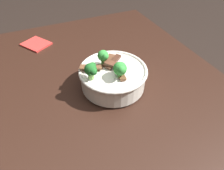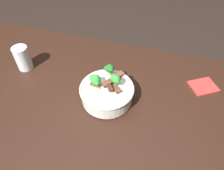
# 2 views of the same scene
# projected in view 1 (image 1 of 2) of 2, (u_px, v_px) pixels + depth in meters

# --- Properties ---
(dining_table) EXTENTS (1.59, 0.89, 0.81)m
(dining_table) POSITION_uv_depth(u_px,v_px,m) (132.00, 140.00, 0.70)
(dining_table) COLOR black
(dining_table) RESTS_ON ground
(rice_bowl) EXTENTS (0.24, 0.24, 0.14)m
(rice_bowl) POSITION_uv_depth(u_px,v_px,m) (113.00, 75.00, 0.72)
(rice_bowl) COLOR silver
(rice_bowl) RESTS_ON dining_table
(folded_napkin) EXTENTS (0.16, 0.15, 0.01)m
(folded_napkin) POSITION_uv_depth(u_px,v_px,m) (36.00, 44.00, 0.98)
(folded_napkin) COLOR red
(folded_napkin) RESTS_ON dining_table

